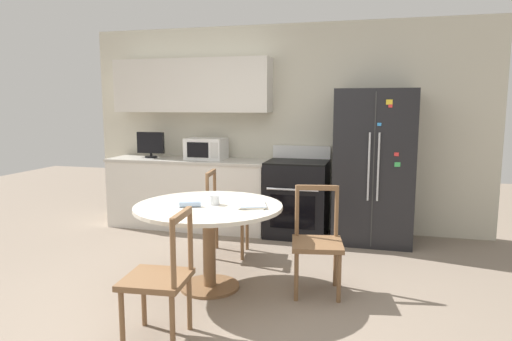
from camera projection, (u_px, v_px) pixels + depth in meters
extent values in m
plane|color=gray|center=(213.00, 311.00, 3.56)|extent=(14.00, 14.00, 0.00)
cube|color=beige|center=(282.00, 128.00, 5.91)|extent=(5.20, 0.10, 2.60)
cube|color=silver|center=(192.00, 86.00, 5.91)|extent=(2.09, 0.34, 0.68)
cube|color=silver|center=(190.00, 194.00, 5.98)|extent=(2.09, 0.62, 0.86)
cube|color=#B7B2A8|center=(189.00, 160.00, 5.92)|extent=(2.11, 0.64, 0.03)
cube|color=black|center=(374.00, 167.00, 5.28)|extent=(0.89, 0.69, 1.77)
cube|color=#333333|center=(373.00, 171.00, 4.94)|extent=(0.01, 0.01, 1.70)
cylinder|color=silver|center=(369.00, 167.00, 4.94)|extent=(0.02, 0.02, 0.74)
cylinder|color=silver|center=(378.00, 167.00, 4.91)|extent=(0.02, 0.02, 0.74)
cube|color=#3FB259|center=(397.00, 165.00, 4.87)|extent=(0.06, 0.02, 0.05)
cube|color=yellow|center=(389.00, 102.00, 4.80)|extent=(0.07, 0.01, 0.05)
cube|color=red|center=(390.00, 106.00, 4.80)|extent=(0.04, 0.01, 0.03)
cube|color=#338CD8|center=(379.00, 124.00, 4.86)|extent=(0.04, 0.01, 0.03)
cube|color=red|center=(396.00, 154.00, 4.86)|extent=(0.05, 0.01, 0.04)
cube|color=black|center=(297.00, 199.00, 5.59)|extent=(0.73, 0.64, 0.90)
cube|color=black|center=(292.00, 212.00, 5.29)|extent=(0.53, 0.01, 0.40)
cylinder|color=silver|center=(292.00, 190.00, 5.23)|extent=(0.60, 0.02, 0.02)
cube|color=black|center=(298.00, 162.00, 5.52)|extent=(0.73, 0.64, 0.02)
cube|color=white|center=(302.00, 152.00, 5.79)|extent=(0.73, 0.06, 0.16)
cube|color=white|center=(206.00, 149.00, 5.87)|extent=(0.49, 0.36, 0.27)
cube|color=black|center=(198.00, 150.00, 5.70)|extent=(0.28, 0.01, 0.19)
cube|color=silver|center=(214.00, 150.00, 5.65)|extent=(0.10, 0.01, 0.20)
cylinder|color=black|center=(151.00, 157.00, 6.05)|extent=(0.16, 0.16, 0.02)
cylinder|color=black|center=(151.00, 155.00, 6.05)|extent=(0.03, 0.03, 0.04)
cube|color=black|center=(151.00, 143.00, 6.02)|extent=(0.38, 0.05, 0.28)
cylinder|color=beige|center=(209.00, 207.00, 3.91)|extent=(1.27, 1.27, 0.03)
cylinder|color=brown|center=(209.00, 247.00, 3.96)|extent=(0.11, 0.11, 0.69)
cylinder|color=brown|center=(210.00, 286.00, 4.01)|extent=(0.52, 0.52, 0.03)
cube|color=brown|center=(229.00, 215.00, 4.86)|extent=(0.47, 0.47, 0.04)
cylinder|color=brown|center=(247.00, 232.00, 5.04)|extent=(0.04, 0.04, 0.41)
cylinder|color=brown|center=(242.00, 241.00, 4.71)|extent=(0.04, 0.04, 0.41)
cylinder|color=brown|center=(217.00, 230.00, 5.09)|extent=(0.04, 0.04, 0.41)
cylinder|color=brown|center=(210.00, 239.00, 4.75)|extent=(0.04, 0.04, 0.41)
cylinder|color=brown|center=(215.00, 189.00, 5.02)|extent=(0.04, 0.04, 0.45)
cylinder|color=brown|center=(207.00, 195.00, 4.68)|extent=(0.04, 0.04, 0.45)
cube|color=brown|center=(211.00, 173.00, 4.82)|extent=(0.08, 0.35, 0.04)
cube|color=brown|center=(317.00, 244.00, 3.84)|extent=(0.49, 0.49, 0.04)
cylinder|color=brown|center=(339.00, 278.00, 3.69)|extent=(0.04, 0.04, 0.41)
cylinder|color=brown|center=(296.00, 277.00, 3.72)|extent=(0.04, 0.04, 0.41)
cylinder|color=brown|center=(335.00, 263.00, 4.03)|extent=(0.04, 0.04, 0.41)
cylinder|color=brown|center=(296.00, 262.00, 4.06)|extent=(0.04, 0.04, 0.41)
cylinder|color=brown|center=(337.00, 211.00, 3.98)|extent=(0.04, 0.04, 0.45)
cylinder|color=brown|center=(297.00, 210.00, 4.01)|extent=(0.04, 0.04, 0.45)
cube|color=brown|center=(317.00, 188.00, 3.96)|extent=(0.35, 0.09, 0.04)
cube|color=brown|center=(156.00, 279.00, 3.07)|extent=(0.46, 0.46, 0.04)
cylinder|color=brown|center=(122.00, 320.00, 2.96)|extent=(0.04, 0.04, 0.41)
cylinder|color=brown|center=(144.00, 298.00, 3.30)|extent=(0.04, 0.04, 0.41)
cylinder|color=brown|center=(172.00, 325.00, 2.90)|extent=(0.04, 0.04, 0.41)
cylinder|color=brown|center=(189.00, 302.00, 3.24)|extent=(0.04, 0.04, 0.41)
cylinder|color=brown|center=(173.00, 254.00, 2.83)|extent=(0.04, 0.04, 0.45)
cylinder|color=brown|center=(190.00, 238.00, 3.17)|extent=(0.04, 0.04, 0.45)
cube|color=brown|center=(181.00, 215.00, 2.97)|extent=(0.07, 0.35, 0.04)
cylinder|color=silver|center=(214.00, 200.00, 3.91)|extent=(0.09, 0.09, 0.08)
cylinder|color=beige|center=(214.00, 202.00, 3.91)|extent=(0.08, 0.08, 0.05)
cylinder|color=#A3BCDB|center=(190.00, 204.00, 3.82)|extent=(0.19, 0.11, 0.05)
cube|color=white|center=(252.00, 206.00, 3.86)|extent=(0.27, 0.33, 0.01)
cube|color=beige|center=(252.00, 205.00, 3.86)|extent=(0.29, 0.35, 0.01)
cube|color=silver|center=(252.00, 204.00, 3.86)|extent=(0.31, 0.36, 0.01)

